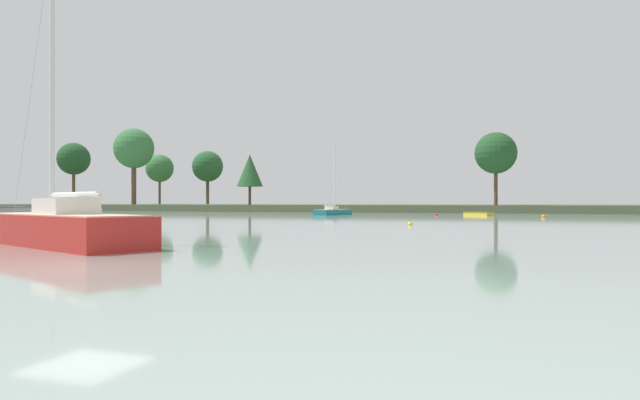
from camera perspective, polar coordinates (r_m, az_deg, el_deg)
The scene contains 15 objects.
ground_plane at distance 15.68m, azimuth -22.15°, elevation -6.07°, with size 554.06×554.06×0.00m, color gray.
far_shore_bank at distance 108.56m, azimuth 14.06°, elevation -0.74°, with size 249.33×47.09×1.16m, color #4C563D.
sailboat_red at distance 23.39m, azimuth -24.28°, elevation -3.41°, with size 9.82×6.12×12.68m.
dinghy_yellow at distance 71.62m, azimuth 15.41°, elevation -1.36°, with size 3.83×3.30×0.65m.
sailboat_teal at distance 72.77m, azimuth 1.28°, elevation -1.32°, with size 3.20×6.84×9.15m.
cruiser_cream at distance 77.16m, azimuth -22.54°, elevation -1.01°, with size 4.72×7.74×4.01m.
mooring_buoy_yellow at distance 41.08m, azimuth 8.91°, elevation -2.37°, with size 0.33×0.33×0.38m.
mooring_buoy_red at distance 71.71m, azimuth 11.46°, elevation -1.44°, with size 0.37×0.37×0.42m.
mooring_buoy_orange at distance 64.52m, azimuth 21.24°, elevation -1.55°, with size 0.45×0.45×0.50m.
shore_tree_right_mid at distance 133.78m, azimuth -15.59°, elevation 3.03°, with size 6.19×6.19×11.12m.
shore_tree_far_right at distance 141.13m, azimuth -23.20°, elevation 3.75°, with size 7.21×7.21×13.81m.
shore_tree_inland_c at distance 127.53m, azimuth -11.06°, elevation 3.27°, with size 6.68×6.68×11.56m.
shore_tree_left at distance 114.78m, azimuth -17.94°, elevation 4.84°, with size 7.53×7.53×14.39m.
shore_tree_center at distance 97.70m, azimuth -6.96°, elevation 2.91°, with size 4.41×4.41×8.48m.
shore_tree_inland_b at distance 87.15m, azimuth 17.00°, elevation 4.45°, with size 6.00×6.00×10.55m.
Camera 1 is at (10.37, -11.65, 1.61)m, focal length 32.33 mm.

